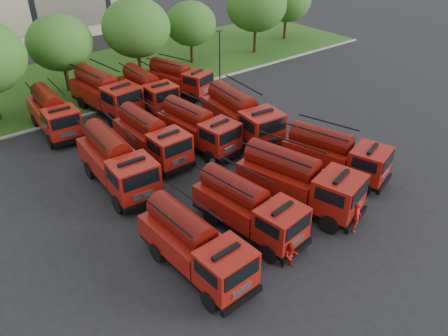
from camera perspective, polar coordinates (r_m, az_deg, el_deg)
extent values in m
plane|color=black|center=(26.54, 1.88, -4.95)|extent=(140.00, 140.00, 0.00)
cube|color=#254713|center=(47.05, -19.30, 10.47)|extent=(70.00, 16.00, 0.12)
cube|color=gray|center=(39.97, -15.00, 7.47)|extent=(70.00, 0.30, 0.14)
cylinder|color=#382314|center=(44.58, -19.80, 10.84)|extent=(0.36, 0.36, 2.45)
ellipsoid|color=#244D16|center=(43.56, -20.65, 15.06)|extent=(5.88, 5.88, 5.00)
cylinder|color=#382314|center=(45.76, -10.88, 12.86)|extent=(0.36, 0.36, 2.73)
ellipsoid|color=#244D16|center=(44.68, -11.40, 17.53)|extent=(6.55, 6.55, 5.57)
cylinder|color=#382314|center=(50.06, -4.21, 14.71)|extent=(0.36, 0.36, 2.27)
ellipsoid|color=#244D16|center=(49.20, -4.37, 18.29)|extent=(5.46, 5.46, 4.64)
cylinder|color=#382314|center=(53.62, 4.06, 16.22)|extent=(0.36, 0.36, 2.87)
ellipsoid|color=#244D16|center=(52.66, 4.23, 20.47)|extent=(6.89, 6.89, 5.85)
cylinder|color=#382314|center=(59.77, 7.95, 17.49)|extent=(0.36, 0.36, 2.52)
ellipsoid|color=#244D16|center=(59.00, 8.22, 20.83)|extent=(6.05, 6.05, 5.14)
cylinder|color=black|center=(44.23, -0.57, 14.30)|extent=(0.14, 0.14, 5.00)
cube|color=black|center=(43.52, -0.59, 17.50)|extent=(0.60, 0.25, 0.12)
cube|color=black|center=(22.19, -3.77, -11.75)|extent=(2.53, 6.80, 0.29)
cube|color=black|center=(20.43, 2.38, -16.84)|extent=(2.40, 0.36, 0.34)
cube|color=maroon|center=(20.15, 0.25, -12.97)|extent=(2.45, 2.22, 1.87)
cube|color=black|center=(19.30, 2.43, -13.74)|extent=(2.01, 0.15, 0.81)
cube|color=maroon|center=(22.31, -5.53, -8.90)|extent=(2.56, 4.51, 1.25)
cylinder|color=#4C0905|center=(21.66, -5.66, -6.86)|extent=(1.63, 4.09, 1.44)
cylinder|color=black|center=(20.43, -1.81, -17.02)|extent=(0.39, 1.07, 1.05)
cylinder|color=black|center=(21.42, 2.87, -14.07)|extent=(0.39, 1.07, 1.05)
cylinder|color=black|center=(22.88, -8.69, -10.83)|extent=(0.39, 1.07, 1.05)
cylinder|color=black|center=(23.77, -4.24, -8.54)|extent=(0.39, 1.07, 1.05)
cube|color=black|center=(24.44, 3.06, -6.89)|extent=(2.98, 6.87, 0.29)
cube|color=black|center=(22.95, 9.45, -10.61)|extent=(2.39, 0.53, 0.33)
cube|color=maroon|center=(22.68, 7.47, -7.27)|extent=(2.57, 2.36, 1.85)
cube|color=black|center=(21.95, 9.74, -7.60)|extent=(1.99, 0.29, 0.81)
cube|color=maroon|center=(24.53, 1.29, -4.44)|extent=(2.85, 4.62, 1.24)
cylinder|color=#4C0905|center=(23.94, 1.32, -2.49)|extent=(1.90, 4.14, 1.43)
cylinder|color=black|center=(22.69, 5.91, -11.03)|extent=(0.46, 1.08, 1.05)
cylinder|color=black|center=(24.04, 9.26, -8.41)|extent=(0.46, 1.08, 1.05)
cylinder|color=black|center=(24.80, -1.60, -6.46)|extent=(0.46, 1.08, 1.05)
cylinder|color=black|center=(26.05, 1.86, -4.32)|extent=(0.46, 1.08, 1.05)
cube|color=black|center=(26.63, 9.46, -3.47)|extent=(4.19, 7.76, 0.32)
cube|color=black|center=(25.57, 16.82, -6.41)|extent=(2.62, 0.91, 0.37)
cube|color=maroon|center=(25.15, 14.73, -3.22)|extent=(3.08, 2.89, 2.06)
cube|color=black|center=(24.59, 17.37, -3.24)|extent=(2.16, 0.60, 0.90)
cube|color=maroon|center=(26.59, 7.44, -1.13)|extent=(3.71, 5.35, 1.37)
cylinder|color=#4C0905|center=(26.00, 7.61, 0.94)|extent=(2.64, 4.69, 1.58)
cylinder|color=black|center=(24.93, 13.61, -7.12)|extent=(0.65, 1.22, 1.16)
cylinder|color=black|center=(26.78, 15.84, -4.42)|extent=(0.65, 1.22, 1.16)
cylinder|color=black|center=(26.56, 4.59, -3.47)|extent=(0.65, 1.22, 1.16)
cylinder|color=black|center=(28.30, 7.28, -1.17)|extent=(0.65, 1.22, 1.16)
cube|color=black|center=(29.97, 14.03, 0.21)|extent=(4.03, 7.12, 0.29)
cube|color=black|center=(29.22, 20.16, -1.93)|extent=(2.39, 0.91, 0.34)
cube|color=maroon|center=(28.85, 18.51, 0.64)|extent=(2.87, 2.71, 1.89)
cube|color=black|center=(28.43, 20.68, 0.72)|extent=(1.96, 0.62, 0.82)
cube|color=maroon|center=(29.90, 12.36, 2.09)|extent=(3.52, 4.94, 1.26)
cylinder|color=#4C0905|center=(29.41, 12.58, 3.82)|extent=(2.53, 4.31, 1.45)
cylinder|color=black|center=(28.50, 17.73, -2.46)|extent=(0.62, 1.12, 1.06)
cylinder|color=black|center=(30.35, 19.16, -0.50)|extent=(0.62, 1.12, 1.06)
cylinder|color=black|center=(29.67, 10.09, 0.15)|extent=(0.62, 1.12, 1.06)
cylinder|color=black|center=(31.44, 11.91, 1.89)|extent=(0.62, 1.12, 1.06)
cube|color=black|center=(28.85, -13.62, -0.96)|extent=(2.80, 7.46, 0.31)
cube|color=black|center=(25.99, -10.30, -4.71)|extent=(2.63, 0.40, 0.37)
cube|color=maroon|center=(26.22, -11.74, -1.24)|extent=(2.69, 2.44, 2.05)
cube|color=black|center=(25.05, -10.70, -1.54)|extent=(2.20, 0.17, 0.89)
cube|color=maroon|center=(29.36, -14.73, 1.42)|extent=(2.82, 4.96, 1.36)
cylinder|color=#4C0905|center=(28.83, -15.03, 3.33)|extent=(1.80, 4.48, 1.57)
cylinder|color=black|center=(26.43, -13.60, -4.60)|extent=(0.43, 1.17, 1.15)
cylinder|color=black|center=(27.16, -8.96, -2.91)|extent=(0.43, 1.17, 1.15)
cylinder|color=black|center=(30.13, -17.12, -0.24)|extent=(0.43, 1.17, 1.15)
cylinder|color=black|center=(30.78, -12.96, 1.15)|extent=(0.43, 1.17, 1.15)
cube|color=black|center=(31.53, -9.35, 2.50)|extent=(2.44, 6.94, 0.29)
cube|color=black|center=(28.99, -5.70, -0.17)|extent=(2.46, 0.31, 0.34)
cube|color=maroon|center=(29.22, -7.09, 2.66)|extent=(2.46, 2.23, 1.92)
cube|color=black|center=(28.19, -5.91, 2.61)|extent=(2.07, 0.10, 0.84)
cube|color=maroon|center=(32.00, -10.50, 4.45)|extent=(2.53, 4.58, 1.28)
cylinder|color=#4C0905|center=(31.54, -10.68, 6.13)|extent=(1.58, 4.17, 1.47)
cylinder|color=black|center=(29.19, -8.56, -0.26)|extent=(0.37, 1.09, 1.08)
cylinder|color=black|center=(30.21, -4.96, 1.21)|extent=(0.37, 1.09, 1.08)
cylinder|color=black|center=(32.50, -12.67, 2.87)|extent=(0.37, 1.09, 1.08)
cylinder|color=black|center=(33.43, -9.30, 4.11)|extent=(0.37, 1.09, 1.08)
cube|color=black|center=(32.52, -3.40, 3.85)|extent=(2.94, 7.02, 0.29)
cube|color=black|center=(30.33, 0.94, 1.57)|extent=(2.45, 0.49, 0.34)
cube|color=maroon|center=(30.47, -0.54, 4.19)|extent=(2.60, 2.38, 1.90)
cube|color=black|center=(29.57, 0.93, 4.24)|extent=(2.04, 0.26, 0.83)
cube|color=maroon|center=(32.89, -4.68, 5.67)|extent=(2.84, 4.71, 1.27)
cylinder|color=#4C0905|center=(32.45, -4.76, 7.31)|extent=(1.88, 4.23, 1.46)
cylinder|color=black|center=(30.26, -1.80, 1.37)|extent=(0.45, 1.10, 1.07)
cylinder|color=black|center=(31.61, 1.19, 2.82)|extent=(0.45, 1.10, 1.07)
cylinder|color=black|center=(33.16, -6.86, 4.06)|extent=(0.45, 1.10, 1.07)
cylinder|color=black|center=(34.39, -3.93, 5.30)|extent=(0.45, 1.10, 1.07)
cube|color=black|center=(33.87, 2.21, 5.24)|extent=(3.26, 7.85, 0.33)
cube|color=black|center=(31.18, 6.26, 2.43)|extent=(2.74, 0.54, 0.38)
cube|color=maroon|center=(31.44, 4.98, 5.41)|extent=(2.90, 2.65, 2.13)
cube|color=black|center=(30.37, 6.41, 5.36)|extent=(2.29, 0.28, 0.93)
cube|color=maroon|center=(34.38, 1.10, 7.30)|extent=(3.16, 5.26, 1.42)
cylinder|color=#4C0905|center=(33.91, 1.12, 9.08)|extent=(2.08, 4.72, 1.64)
cylinder|color=black|center=(31.24, 3.27, 2.53)|extent=(0.50, 1.23, 1.20)
cylinder|color=black|center=(32.61, 6.87, 3.68)|extent=(0.50, 1.23, 1.20)
cylinder|color=black|center=(34.77, -1.35, 5.80)|extent=(0.50, 1.23, 1.20)
cylinder|color=black|center=(36.01, 2.08, 6.75)|extent=(0.50, 1.23, 1.20)
cube|color=black|center=(37.13, -21.14, 5.38)|extent=(2.63, 6.93, 0.29)
cube|color=black|center=(34.10, -19.46, 3.27)|extent=(2.44, 0.38, 0.34)
cube|color=maroon|center=(34.60, -20.38, 5.64)|extent=(2.50, 2.27, 1.90)
cube|color=black|center=(33.45, -19.96, 5.66)|extent=(2.04, 0.17, 0.83)
cube|color=maroon|center=(37.78, -21.84, 7.01)|extent=(2.64, 4.60, 1.26)
cylinder|color=#4C0905|center=(37.39, -22.15, 8.43)|extent=(1.69, 4.16, 1.46)
cylinder|color=black|center=(34.73, -21.65, 3.24)|extent=(0.40, 1.09, 1.07)
cylinder|color=black|center=(35.17, -18.21, 4.32)|extent=(0.40, 1.09, 1.07)
cylinder|color=black|center=(38.55, -23.43, 5.69)|extent=(0.40, 1.09, 1.07)
cylinder|color=black|center=(38.95, -20.30, 6.64)|extent=(0.40, 1.09, 1.07)
cube|color=black|center=(39.31, -15.04, 8.07)|extent=(3.33, 7.83, 0.33)
cube|color=black|center=(36.29, -11.81, 6.36)|extent=(2.73, 0.57, 0.38)
cube|color=maroon|center=(36.75, -13.15, 8.72)|extent=(2.91, 2.67, 2.12)
cube|color=black|center=(35.60, -12.15, 8.94)|extent=(2.27, 0.31, 0.92)
cube|color=maroon|center=(39.96, -16.12, 9.66)|extent=(3.20, 5.26, 1.41)
cylinder|color=#4C0905|center=(39.56, -16.37, 11.20)|extent=(2.13, 4.71, 1.63)
cylinder|color=black|center=(36.54, -14.33, 6.12)|extent=(0.51, 1.23, 1.19)
cylinder|color=black|center=(37.71, -11.14, 7.36)|extent=(0.51, 1.23, 1.19)
cylinder|color=black|center=(40.44, -17.99, 8.09)|extent=(0.51, 1.23, 1.19)
cylinder|color=black|center=(41.50, -14.98, 9.19)|extent=(0.51, 1.23, 1.19)
cube|color=black|center=(39.54, -9.83, 8.75)|extent=(2.42, 6.96, 0.30)
cube|color=black|center=(36.72, -7.17, 7.03)|extent=(2.47, 0.30, 0.35)
cube|color=maroon|center=(37.17, -8.21, 9.22)|extent=(2.46, 2.22, 1.92)
cube|color=black|center=(36.11, -7.37, 9.35)|extent=(2.07, 0.09, 0.84)
cube|color=maroon|center=(40.14, -10.69, 10.24)|extent=(2.51, 4.59, 1.28)
cylinder|color=#4C0905|center=(39.78, -10.84, 11.65)|extent=(1.57, 4.18, 1.48)
cylinder|color=black|center=(37.01, -9.44, 6.96)|extent=(0.37, 1.09, 1.09)
cylinder|color=black|center=(38.00, -6.43, 7.88)|extent=(0.37, 1.09, 1.09)
cylinder|color=black|center=(40.61, -12.45, 8.94)|extent=(0.37, 1.09, 1.09)
cylinder|color=black|center=(41.51, -9.63, 9.77)|extent=(0.37, 1.09, 1.09)
cube|color=black|center=(41.98, -5.87, 10.39)|extent=(3.93, 6.82, 0.28)
cube|color=black|center=(40.08, -2.20, 9.39)|extent=(2.28, 0.90, 0.32)
cube|color=maroon|center=(40.28, -3.47, 11.14)|extent=(2.76, 2.61, 1.81)
cube|color=black|center=(39.54, -2.28, 11.42)|extent=(1.87, 0.61, 0.79)
cube|color=maroon|center=(42.34, -7.01, 11.59)|extent=(3.41, 4.74, 1.20)
cylinder|color=#4C0905|center=(42.01, -7.10, 12.84)|extent=(2.46, 4.13, 1.39)
cylinder|color=black|center=(39.82, -4.15, 9.11)|extent=(0.61, 1.07, 1.02)
cylinder|color=black|center=(41.37, -2.30, 10.07)|extent=(0.61, 1.07, 1.02)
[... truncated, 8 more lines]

